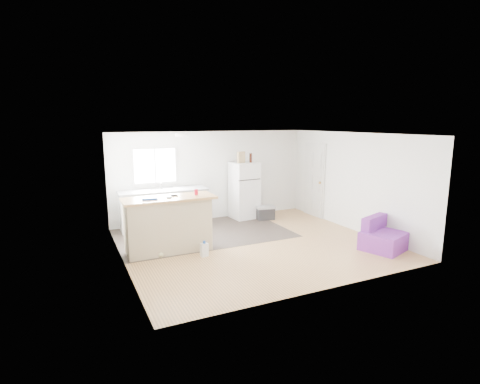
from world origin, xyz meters
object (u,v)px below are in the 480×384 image
Objects in this scene: refrigerator at (244,190)px; cardboard_box at (241,157)px; mop at (162,245)px; cooler at (265,213)px; purple_seat at (382,238)px; red_cup at (196,192)px; bottle_right at (251,158)px; cleaner_jug at (204,250)px; blue_tray at (150,198)px; peninsula at (168,224)px; kitchen_cabinets at (164,208)px; bottle_left at (251,158)px.

cardboard_box reaches higher than refrigerator.
cooler is at bearing 25.12° from mop.
cooler is 3.36m from purple_seat.
red_cup is 2.88m from bottle_right.
cleaner_jug is 1.07× the size of blue_tray.
red_cup reaches higher than peninsula.
cardboard_box is (2.50, 1.77, 1.13)m from peninsula.
blue_tray is at bearing 124.98° from mop.
refrigerator is 2.90× the size of cooler.
mop is at bearing -143.64° from cardboard_box.
blue_tray is (-0.98, -0.03, -0.04)m from red_cup.
mop reaches higher than peninsula.
red_cup is 0.40× the size of cardboard_box.
cardboard_box is (2.71, 1.99, 1.47)m from mop.
red_cup reaches higher than blue_tray.
cleaner_jug is at bearing -133.01° from cooler.
refrigerator is at bearing 145.92° from cooler.
kitchen_cabinets is 1.90× the size of mop.
purple_seat is 4.06× the size of bottle_left.
kitchen_cabinets is 6.90× the size of cleaner_jug.
refrigerator reaches higher than kitchen_cabinets.
mop is at bearing -149.12° from refrigerator.
mop is 1.30m from red_cup.
refrigerator is 6.22× the size of bottle_right.
bottle_right is at bearing 32.65° from mop.
kitchen_cabinets is 7.37× the size of blue_tray.
cardboard_box reaches higher than purple_seat.
refrigerator is 4.85× the size of cleaner_jug.
peninsula is 7.46× the size of bottle_right.
bottle_right is (2.46, 0.00, 1.18)m from kitchen_cabinets.
kitchen_cabinets is 2.13m from mop.
kitchen_cabinets is at bearing 175.04° from refrigerator.
blue_tray is at bearing -151.01° from bottle_left.
bottle_left is (3.12, 1.73, 0.52)m from blue_tray.
cooler is at bearing -47.38° from refrigerator.
refrigerator is 1.33× the size of mop.
refrigerator reaches higher than purple_seat.
blue_tray is 3.42m from cardboard_box.
blue_tray is 1.00× the size of cardboard_box.
cleaner_jug is at bearing -129.43° from cardboard_box.
mop is 3.89× the size of blue_tray.
cooler is 1.55m from bottle_left.
refrigerator is at bearing 31.67° from blue_tray.
cooler is 4.47× the size of red_cup.
bottle_left is (2.20, 2.29, 1.54)m from cleaner_jug.
bottle_left is (0.26, -0.06, -0.02)m from cardboard_box.
cardboard_box is at bearing 40.65° from cleaner_jug.
red_cup reaches higher than purple_seat.
bottle_left is at bearing -41.80° from refrigerator.
red_cup is at bearing -136.96° from cardboard_box.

